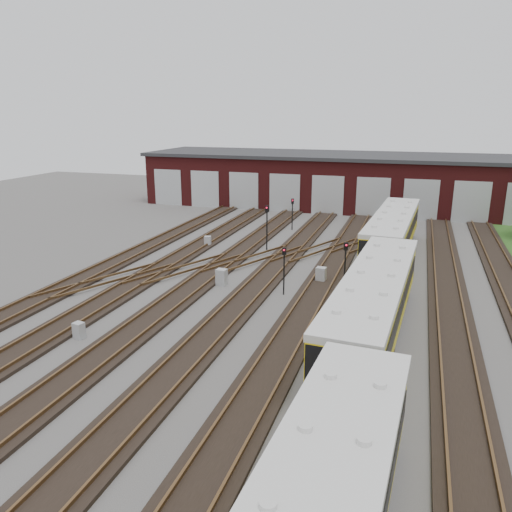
% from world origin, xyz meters
% --- Properties ---
extents(ground, '(120.00, 120.00, 0.00)m').
position_xyz_m(ground, '(0.00, 0.00, 0.00)').
color(ground, '#464341').
rests_on(ground, ground).
extents(track_network, '(30.40, 70.00, 0.33)m').
position_xyz_m(track_network, '(-0.17, 0.59, 0.11)').
color(track_network, black).
rests_on(track_network, ground).
extents(maintenance_shed, '(51.00, 12.50, 6.35)m').
position_xyz_m(maintenance_shed, '(-0.01, 39.97, 3.20)').
color(maintenance_shed, '#501414').
rests_on(maintenance_shed, ground).
extents(metro_train, '(3.72, 47.84, 3.25)m').
position_xyz_m(metro_train, '(6.00, 2.28, 1.99)').
color(metro_train, black).
rests_on(metro_train, ground).
extents(signal_mast_0, '(0.29, 0.27, 3.80)m').
position_xyz_m(signal_mast_0, '(-4.14, 17.43, 2.41)').
color(signal_mast_0, black).
rests_on(signal_mast_0, ground).
extents(signal_mast_1, '(0.23, 0.22, 3.12)m').
position_xyz_m(signal_mast_1, '(0.01, 7.43, 1.98)').
color(signal_mast_1, black).
rests_on(signal_mast_1, ground).
extents(signal_mast_2, '(0.29, 0.28, 3.12)m').
position_xyz_m(signal_mast_2, '(-3.91, 25.31, 2.00)').
color(signal_mast_2, black).
rests_on(signal_mast_2, ground).
extents(signal_mast_3, '(0.30, 0.29, 3.06)m').
position_xyz_m(signal_mast_3, '(3.45, 10.14, 1.97)').
color(signal_mast_3, black).
rests_on(signal_mast_3, ground).
extents(relay_cabinet_0, '(0.59, 0.52, 0.87)m').
position_xyz_m(relay_cabinet_0, '(-8.35, -2.02, 0.44)').
color(relay_cabinet_0, '#9EA0A3').
rests_on(relay_cabinet_0, ground).
extents(relay_cabinet_1, '(0.62, 0.55, 0.91)m').
position_xyz_m(relay_cabinet_1, '(-9.33, 16.89, 0.45)').
color(relay_cabinet_1, '#9EA0A3').
rests_on(relay_cabinet_1, ground).
extents(relay_cabinet_2, '(0.72, 0.62, 1.12)m').
position_xyz_m(relay_cabinet_2, '(-4.43, 7.89, 0.56)').
color(relay_cabinet_2, '#9EA0A3').
rests_on(relay_cabinet_2, ground).
extents(relay_cabinet_3, '(0.70, 0.60, 1.08)m').
position_xyz_m(relay_cabinet_3, '(1.82, 10.49, 0.54)').
color(relay_cabinet_3, '#9EA0A3').
rests_on(relay_cabinet_3, ground).
extents(relay_cabinet_4, '(0.66, 0.60, 0.90)m').
position_xyz_m(relay_cabinet_4, '(7.15, 22.75, 0.45)').
color(relay_cabinet_4, '#9EA0A3').
rests_on(relay_cabinet_4, ground).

